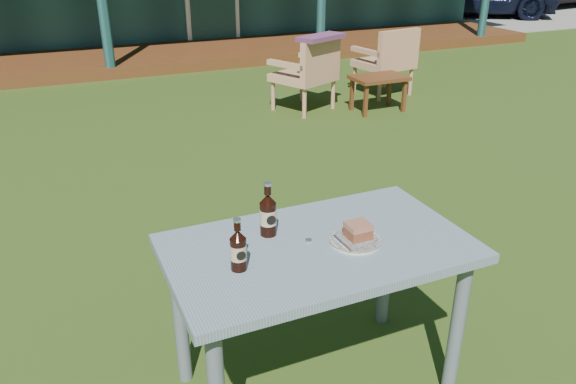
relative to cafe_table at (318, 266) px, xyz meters
name	(u,v)px	position (x,y,z in m)	size (l,w,h in m)	color
ground	(212,228)	(0.00, 1.60, -0.62)	(80.00, 80.00, 0.00)	#334916
gravel_strip	(503,10)	(10.50, 10.10, -0.61)	(9.00, 6.00, 0.02)	gray
cafe_table	(318,266)	(0.00, 0.00, 0.00)	(1.20, 0.70, 0.72)	slate
plate	(355,241)	(0.14, -0.05, 0.11)	(0.20, 0.20, 0.01)	silver
cake_slice	(358,230)	(0.16, -0.04, 0.15)	(0.09, 0.09, 0.06)	brown
fork	(342,243)	(0.07, -0.06, 0.12)	(0.01, 0.14, 0.00)	silver
cola_bottle_near	(268,214)	(-0.15, 0.15, 0.19)	(0.07, 0.07, 0.23)	black
cola_bottle_far	(238,249)	(-0.35, -0.04, 0.18)	(0.06, 0.06, 0.21)	black
bottle_cap	(309,240)	(-0.03, 0.03, 0.11)	(0.03, 0.03, 0.01)	silver
armchair_left	(309,71)	(1.83, 3.88, -0.16)	(0.78, 0.76, 0.81)	tan
armchair_right	(388,58)	(3.01, 4.10, -0.16)	(0.69, 0.66, 0.82)	tan
floral_throw	(321,37)	(1.90, 3.73, 0.22)	(0.58, 0.23, 0.05)	#643457
side_table	(379,81)	(2.54, 3.55, -0.28)	(0.60, 0.40, 0.40)	#562E15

